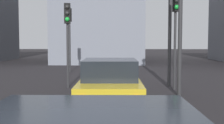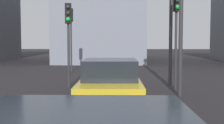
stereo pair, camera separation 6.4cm
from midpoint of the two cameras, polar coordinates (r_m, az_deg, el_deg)
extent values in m
cube|color=gold|center=(9.65, -0.14, -5.08)|extent=(4.44, 1.98, 0.67)
cube|color=#1E232B|center=(9.36, -0.16, -1.40)|extent=(2.02, 1.69, 0.62)
cylinder|color=black|center=(11.07, 4.85, -5.36)|extent=(0.65, 0.24, 0.64)
cylinder|color=black|center=(11.10, -4.85, -5.34)|extent=(0.65, 0.24, 0.64)
cylinder|color=black|center=(8.40, 6.13, -8.38)|extent=(0.65, 0.24, 0.64)
cylinder|color=black|center=(8.44, -6.72, -8.32)|extent=(0.65, 0.24, 0.64)
cube|color=red|center=(7.47, 4.74, -6.85)|extent=(0.04, 0.20, 0.11)
cube|color=red|center=(7.50, -5.62, -6.81)|extent=(0.04, 0.20, 0.11)
cylinder|color=#2D2D30|center=(13.29, 12.23, 2.08)|extent=(0.11, 0.11, 3.39)
cube|color=black|center=(13.34, 12.44, 11.32)|extent=(0.23, 0.30, 0.90)
sphere|color=black|center=(13.24, 12.57, 11.38)|extent=(0.20, 0.20, 0.20)
sphere|color=green|center=(13.20, 12.55, 10.21)|extent=(0.20, 0.20, 0.20)
cylinder|color=#2D2D30|center=(13.64, -8.15, 1.17)|extent=(0.11, 0.11, 2.91)
cube|color=black|center=(13.62, -8.25, 9.18)|extent=(0.23, 0.30, 0.90)
sphere|color=black|center=(13.54, -8.29, 10.36)|extent=(0.20, 0.20, 0.20)
sphere|color=black|center=(13.51, -8.28, 9.22)|extent=(0.20, 0.20, 0.20)
sphere|color=green|center=(13.49, -8.26, 8.08)|extent=(0.20, 0.20, 0.20)
cylinder|color=#2D2D30|center=(20.69, -7.72, 2.87)|extent=(0.11, 0.11, 3.45)
cube|color=black|center=(20.70, -7.81, 8.89)|extent=(0.21, 0.29, 0.90)
sphere|color=black|center=(20.62, -7.89, 9.66)|extent=(0.20, 0.20, 0.20)
sphere|color=black|center=(20.59, -7.88, 8.92)|extent=(0.20, 0.20, 0.20)
sphere|color=green|center=(20.57, -7.87, 8.17)|extent=(0.20, 0.20, 0.20)
cylinder|color=#2D2D30|center=(11.77, 13.25, 11.20)|extent=(0.16, 0.16, 7.23)
cylinder|color=#2D2D30|center=(14.38, 11.33, 8.12)|extent=(0.16, 0.16, 6.34)
cube|color=gray|center=(34.15, -1.51, 11.01)|extent=(15.78, 8.53, 12.59)
camera|label=1|loc=(0.03, -89.79, 0.01)|focal=47.81mm
camera|label=2|loc=(0.03, 90.21, -0.01)|focal=47.81mm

